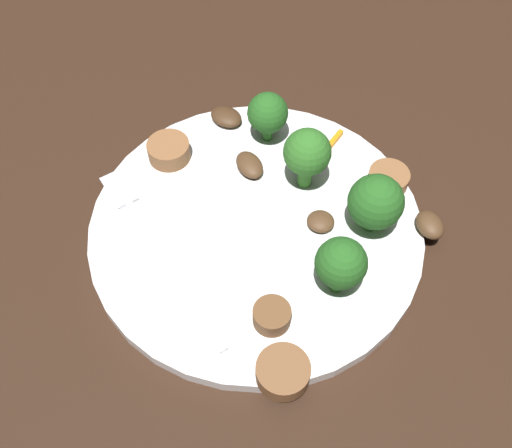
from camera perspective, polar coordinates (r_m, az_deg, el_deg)
The scene contains 16 objects.
ground_plane at distance 0.46m, azimuth -0.00°, elevation -0.80°, with size 1.40×1.40×0.00m, color black.
plate at distance 0.46m, azimuth -0.00°, elevation -0.40°, with size 0.26×0.26×0.01m, color white.
fork at distance 0.45m, azimuth -9.91°, elevation -1.57°, with size 0.18×0.05×0.00m.
broccoli_floret_0 at distance 0.44m, azimuth 11.42°, elevation 2.04°, with size 0.04×0.04×0.05m.
broccoli_floret_1 at distance 0.49m, azimuth 1.12°, elevation 10.56°, with size 0.03×0.03×0.05m.
broccoli_floret_2 at distance 0.40m, azimuth 7.78°, elevation -4.17°, with size 0.04×0.04×0.05m.
broccoli_floret_3 at distance 0.45m, azimuth 5.00°, elevation 6.71°, with size 0.04×0.04×0.05m.
sausage_slice_0 at distance 0.48m, azimuth 12.58°, elevation 4.26°, with size 0.03×0.03×0.01m, color brown.
sausage_slice_1 at distance 0.41m, azimuth 1.53°, elevation -8.81°, with size 0.03×0.03×0.01m, color brown.
sausage_slice_2 at distance 0.39m, azimuth 2.60°, elevation -13.99°, with size 0.04×0.04×0.01m, color brown.
sausage_slice_4 at distance 0.50m, azimuth -7.94°, elevation 7.31°, with size 0.03×0.03×0.02m, color brown.
mushroom_0 at distance 0.45m, azimuth 6.22°, elevation 0.25°, with size 0.02×0.02×0.01m, color #4C331E.
mushroom_1 at distance 0.48m, azimuth -0.63°, elevation 5.70°, with size 0.03×0.02×0.01m, color #4C331E.
mushroom_2 at distance 0.46m, azimuth 16.35°, elevation -0.06°, with size 0.03×0.02×0.01m, color #4C331E.
mushroom_3 at distance 0.52m, azimuth -2.88°, elevation 10.25°, with size 0.03×0.02×0.01m, color #422B19.
pepper_strip_0 at distance 0.50m, azimuth 7.14°, elevation 7.52°, with size 0.04×0.00×0.00m, color orange.
Camera 1 is at (-0.18, 0.19, 0.38)m, focal length 41.68 mm.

